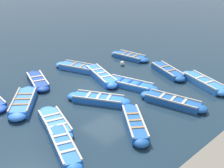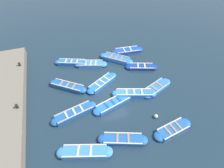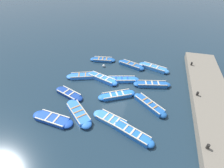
# 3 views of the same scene
# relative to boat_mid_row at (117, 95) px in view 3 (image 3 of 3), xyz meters

# --- Properties ---
(ground_plane) EXTENTS (120.00, 120.00, 0.00)m
(ground_plane) POSITION_rel_boat_mid_row_xyz_m (-0.58, 1.15, -0.17)
(ground_plane) COLOR #1C303F
(boat_mid_row) EXTENTS (3.50, 2.45, 0.39)m
(boat_mid_row) POSITION_rel_boat_mid_row_xyz_m (0.00, 0.00, 0.00)
(boat_mid_row) COLOR blue
(boat_mid_row) RESTS_ON ground
(boat_outer_left) EXTENTS (3.51, 2.04, 0.38)m
(boat_outer_left) POSITION_rel_boat_mid_row_xyz_m (-4.41, 2.20, -0.00)
(boat_outer_left) COLOR blue
(boat_outer_left) RESTS_ON ground
(boat_near_quay) EXTENTS (3.74, 1.89, 0.44)m
(boat_near_quay) POSITION_rel_boat_mid_row_xyz_m (2.98, 5.92, 0.03)
(boat_near_quay) COLOR #3884E0
(boat_near_quay) RESTS_ON ground
(boat_end_of_row) EXTENTS (3.85, 1.94, 0.46)m
(boat_end_of_row) POSITION_rel_boat_mid_row_xyz_m (-2.18, 2.24, 0.04)
(boat_end_of_row) COLOR blue
(boat_end_of_row) RESTS_ON ground
(boat_stern_in) EXTENTS (3.37, 3.18, 0.46)m
(boat_stern_in) POSITION_rel_boat_mid_row_xyz_m (-2.50, -3.11, 0.03)
(boat_stern_in) COLOR blue
(boat_stern_in) RESTS_ON ground
(boat_broadside) EXTENTS (3.55, 1.99, 0.43)m
(boat_broadside) POSITION_rel_boat_mid_row_xyz_m (2.15, -3.97, 0.02)
(boat_broadside) COLOR blue
(boat_broadside) RESTS_ON ground
(boat_outer_right) EXTENTS (3.50, 1.95, 0.42)m
(boat_outer_right) POSITION_rel_boat_mid_row_xyz_m (0.31, 5.90, 0.01)
(boat_outer_right) COLOR #1E59AD
(boat_outer_right) RESTS_ON ground
(boat_far_corner) EXTENTS (3.83, 1.58, 0.42)m
(boat_far_corner) POSITION_rel_boat_mid_row_xyz_m (3.05, 2.58, 0.02)
(boat_far_corner) COLOR #1E59AD
(boat_far_corner) RESTS_ON ground
(boat_bow_out) EXTENTS (3.48, 1.94, 0.38)m
(boat_bow_out) POSITION_rel_boat_mid_row_xyz_m (0.31, -3.11, -0.00)
(boat_bow_out) COLOR #3884E0
(boat_bow_out) RESTS_ON ground
(boat_drifting) EXTENTS (3.76, 1.75, 0.37)m
(boat_drifting) POSITION_rel_boat_mid_row_xyz_m (-0.11, 2.64, -0.01)
(boat_drifting) COLOR blue
(boat_drifting) RESTS_ON ground
(boat_centre) EXTENTS (3.31, 2.82, 0.45)m
(boat_centre) POSITION_rel_boat_mid_row_xyz_m (3.08, -0.55, 0.03)
(boat_centre) COLOR #1E59AD
(boat_centre) RESTS_ON ground
(boat_tucked) EXTENTS (3.34, 1.88, 0.36)m
(boat_tucked) POSITION_rel_boat_mid_row_xyz_m (-4.44, -0.97, -0.01)
(boat_tucked) COLOR navy
(boat_tucked) RESTS_ON ground
(boat_alongside) EXTENTS (3.29, 1.31, 0.36)m
(boat_alongside) POSITION_rel_boat_mid_row_xyz_m (-3.39, 6.33, -0.01)
(boat_alongside) COLOR #1E59AD
(boat_alongside) RESTS_ON ground
(boat_inner_gap) EXTENTS (3.72, 1.31, 0.35)m
(boat_inner_gap) POSITION_rel_boat_mid_row_xyz_m (-4.27, -4.22, -0.02)
(boat_inner_gap) COLOR #1947B7
(boat_inner_gap) RESTS_ON ground
(quay_wall) EXTENTS (3.28, 17.69, 0.77)m
(quay_wall) POSITION_rel_boat_mid_row_xyz_m (8.31, 1.15, 0.22)
(quay_wall) COLOR slate
(quay_wall) RESTS_ON ground
(bollard_north) EXTENTS (0.20, 0.20, 0.35)m
(bollard_north) POSITION_rel_boat_mid_row_xyz_m (7.02, -4.32, 0.78)
(bollard_north) COLOR black
(bollard_north) RESTS_ON quay_wall
(bollard_mid_north) EXTENTS (0.20, 0.20, 0.35)m
(bollard_mid_north) POSITION_rel_boat_mid_row_xyz_m (7.02, 1.15, 0.78)
(bollard_mid_north) COLOR black
(bollard_mid_north) RESTS_ON quay_wall
(bollard_mid_south) EXTENTS (0.20, 0.20, 0.35)m
(bollard_mid_south) POSITION_rel_boat_mid_row_xyz_m (7.02, 6.63, 0.78)
(bollard_mid_south) COLOR black
(bollard_mid_south) RESTS_ON quay_wall
(buoy_orange_near) EXTENTS (0.31, 0.31, 0.31)m
(buoy_orange_near) POSITION_rel_boat_mid_row_xyz_m (-2.82, 4.92, -0.01)
(buoy_orange_near) COLOR silver
(buoy_orange_near) RESTS_ON ground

